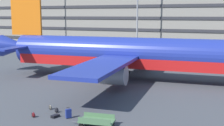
{
  "coord_description": "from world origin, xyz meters",
  "views": [
    {
      "loc": [
        9.25,
        -36.51,
        8.22
      ],
      "look_at": [
        -3.35,
        -6.67,
        3.0
      ],
      "focal_mm": 47.88,
      "sensor_mm": 36.0,
      "label": 1
    }
  ],
  "objects": [
    {
      "name": "backpack_navy",
      "position": [
        -4.61,
        -15.84,
        0.2
      ],
      "size": [
        0.41,
        0.37,
        0.46
      ],
      "color": "black",
      "rests_on": "ground_plane"
    },
    {
      "name": "airliner",
      "position": [
        -3.43,
        -0.67,
        3.24
      ],
      "size": [
        38.95,
        31.39,
        11.36
      ],
      "color": "navy",
      "rests_on": "ground_plane"
    },
    {
      "name": "baggage_cart",
      "position": [
        -0.06,
        -17.39,
        0.43
      ],
      "size": [
        3.36,
        1.65,
        0.82
      ],
      "color": "#4C724C",
      "rests_on": "ground_plane"
    },
    {
      "name": "terminal_structure",
      "position": [
        0.0,
        45.91,
        7.47
      ],
      "size": [
        156.23,
        17.96,
        14.95
      ],
      "color": "gray",
      "rests_on": "ground_plane"
    },
    {
      "name": "suitcase_teal",
      "position": [
        -2.92,
        -16.68,
        0.41
      ],
      "size": [
        0.46,
        0.5,
        0.89
      ],
      "color": "navy",
      "rests_on": "ground_plane"
    },
    {
      "name": "suitcase_large",
      "position": [
        -4.04,
        -16.9,
        0.11
      ],
      "size": [
        0.54,
        0.76,
        0.21
      ],
      "color": "black",
      "rests_on": "ground_plane"
    },
    {
      "name": "backpack_laid_flat",
      "position": [
        -5.64,
        -17.59,
        0.2
      ],
      "size": [
        0.4,
        0.35,
        0.47
      ],
      "color": "maroon",
      "rests_on": "ground_plane"
    },
    {
      "name": "backpack_red",
      "position": [
        -5.57,
        -15.32,
        0.2
      ],
      "size": [
        0.36,
        0.33,
        0.46
      ],
      "color": "gray",
      "rests_on": "ground_plane"
    },
    {
      "name": "ground_plane",
      "position": [
        0.0,
        0.0,
        0.0
      ],
      "size": [
        600.0,
        600.0,
        0.0
      ],
      "primitive_type": "plane",
      "color": "#424449"
    }
  ]
}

